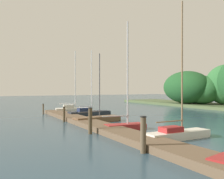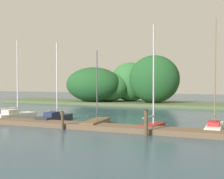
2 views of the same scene
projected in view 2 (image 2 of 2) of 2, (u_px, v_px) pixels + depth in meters
The scene contains 8 objects.
dock_pier at pixel (146, 130), 20.56m from camera, with size 27.51×1.80×0.35m.
sailboat_0 at pixel (16, 115), 27.58m from camera, with size 2.03×4.20×7.09m.
sailboat_1 at pixel (56, 117), 26.28m from camera, with size 1.15×4.43×6.68m.
sailboat_2 at pixel (97, 122), 23.58m from camera, with size 1.51×4.34×5.74m.
sailboat_3 at pixel (153, 123), 21.91m from camera, with size 1.27×3.18×7.37m.
sailboat_4 at pixel (215, 126), 21.20m from camera, with size 1.05×4.35×7.71m.
mooring_piling_1 at pixel (62, 120), 21.84m from camera, with size 0.22×0.22×1.27m.
mooring_piling_2 at pixel (146, 123), 19.16m from camera, with size 0.28×0.28×1.64m.
Camera 2 is at (6.08, -5.81, 3.36)m, focal length 49.77 mm.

